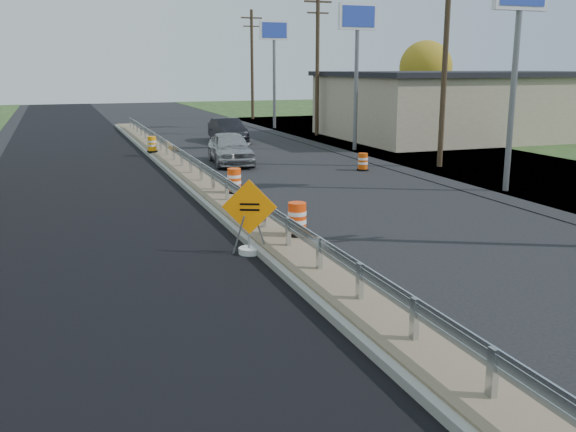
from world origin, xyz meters
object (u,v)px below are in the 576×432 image
object	(u,v)px
caution_sign	(250,235)
barrel_shoulder_near	(363,162)
car_silver	(230,148)
barrel_median_far	(152,145)
barrel_median_mid	(234,181)
car_dark_mid	(228,130)
barrel_median_near	(297,220)

from	to	relation	value
caution_sign	barrel_shoulder_near	bearing A→B (deg)	75.83
car_silver	barrel_shoulder_near	bearing A→B (deg)	-32.12
barrel_median_far	car_silver	world-z (taller)	car_silver
barrel_median_mid	car_dark_mid	xyz separation A→B (m)	(4.33, 17.39, 0.08)
barrel_median_far	barrel_median_mid	bearing A→B (deg)	-84.84
caution_sign	barrel_median_far	bearing A→B (deg)	112.74
barrel_median_far	caution_sign	bearing A→B (deg)	-91.06
barrel_median_mid	car_silver	distance (m)	8.48
barrel_median_near	car_dark_mid	bearing A→B (deg)	79.62
caution_sign	car_dark_mid	size ratio (longest dim) A/B	0.43
barrel_median_near	barrel_shoulder_near	distance (m)	12.70
car_dark_mid	barrel_median_near	bearing A→B (deg)	-100.83
car_silver	car_dark_mid	bearing A→B (deg)	81.96
barrel_median_mid	barrel_shoulder_near	xyz separation A→B (m)	(7.14, 4.25, -0.27)
caution_sign	barrel_median_near	world-z (taller)	caution_sign
barrel_median_far	barrel_shoulder_near	world-z (taller)	barrel_median_far
car_silver	car_dark_mid	xyz separation A→B (m)	(2.27, 9.16, -0.05)
barrel_shoulder_near	caution_sign	bearing A→B (deg)	-127.97
barrel_median_mid	car_dark_mid	size ratio (longest dim) A/B	0.20
barrel_median_far	car_silver	size ratio (longest dim) A/B	0.18
barrel_median_near	barrel_median_far	bearing A→B (deg)	93.41
barrel_shoulder_near	car_silver	size ratio (longest dim) A/B	0.17
barrel_median_near	barrel_median_mid	distance (m)	6.25
car_silver	barrel_median_far	bearing A→B (deg)	134.45
barrel_median_near	car_dark_mid	world-z (taller)	car_dark_mid
barrel_median_near	barrel_median_far	distance (m)	18.47
caution_sign	barrel_shoulder_near	world-z (taller)	caution_sign
barrel_median_far	barrel_shoulder_near	distance (m)	11.44
barrel_median_near	car_silver	world-z (taller)	car_silver
barrel_shoulder_near	barrel_median_far	bearing A→B (deg)	136.09
barrel_median_near	car_silver	size ratio (longest dim) A/B	0.19
barrel_median_mid	barrel_shoulder_near	world-z (taller)	barrel_median_mid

